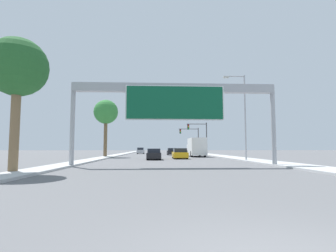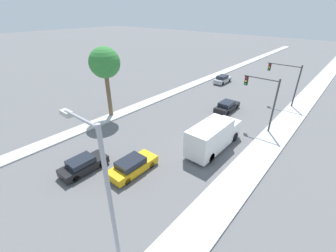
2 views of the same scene
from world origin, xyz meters
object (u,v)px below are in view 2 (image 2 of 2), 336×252
(car_mid_center, at_px, (223,79))
(truck_box_primary, at_px, (213,136))
(car_near_center, at_px, (83,165))
(traffic_light_mid_block, at_px, (287,78))
(traffic_light_near_intersection, at_px, (265,95))
(palm_tree_background, at_px, (105,64))
(street_lamp_right, at_px, (108,209))
(car_mid_left, at_px, (133,166))
(car_near_left, at_px, (227,106))

(car_mid_center, bearing_deg, truck_box_primary, -64.18)
(car_near_center, bearing_deg, traffic_light_mid_block, 72.76)
(car_mid_center, height_order, traffic_light_near_intersection, traffic_light_near_intersection)
(truck_box_primary, bearing_deg, car_near_center, -123.23)
(palm_tree_background, bearing_deg, car_near_center, -48.83)
(palm_tree_background, bearing_deg, street_lamp_right, -35.68)
(traffic_light_near_intersection, bearing_deg, car_mid_left, -109.70)
(car_near_center, bearing_deg, street_lamp_right, -21.37)
(car_near_left, distance_m, truck_box_primary, 10.61)
(traffic_light_mid_block, bearing_deg, car_mid_center, 161.04)
(car_mid_center, height_order, street_lamp_right, street_lamp_right)
(car_near_center, height_order, palm_tree_background, palm_tree_background)
(car_mid_center, relative_size, traffic_light_mid_block, 0.71)
(palm_tree_background, height_order, street_lamp_right, street_lamp_right)
(traffic_light_near_intersection, bearing_deg, palm_tree_background, -150.89)
(truck_box_primary, relative_size, street_lamp_right, 0.78)
(street_lamp_right, bearing_deg, car_near_left, 104.97)
(car_near_center, height_order, traffic_light_near_intersection, traffic_light_near_intersection)
(car_mid_left, xyz_separation_m, traffic_light_near_intersection, (5.52, 15.42, 3.64))
(car_near_left, xyz_separation_m, traffic_light_mid_block, (5.24, 7.52, 3.53))
(car_near_left, height_order, car_near_center, car_near_left)
(truck_box_primary, bearing_deg, street_lamp_right, -78.12)
(traffic_light_mid_block, bearing_deg, palm_tree_background, -130.45)
(car_mid_center, height_order, car_near_center, car_mid_center)
(traffic_light_mid_block, height_order, palm_tree_background, palm_tree_background)
(traffic_light_mid_block, bearing_deg, street_lamp_right, -87.62)
(palm_tree_background, relative_size, street_lamp_right, 0.93)
(truck_box_primary, xyz_separation_m, palm_tree_background, (-14.74, -1.83, 5.51))
(traffic_light_near_intersection, bearing_deg, truck_box_primary, -105.09)
(palm_tree_background, bearing_deg, car_mid_left, -28.45)
(car_mid_center, height_order, palm_tree_background, palm_tree_background)
(car_mid_left, distance_m, truck_box_primary, 8.71)
(palm_tree_background, bearing_deg, car_mid_center, 79.79)
(car_mid_center, relative_size, street_lamp_right, 0.45)
(car_mid_center, distance_m, street_lamp_right, 39.10)
(traffic_light_near_intersection, distance_m, traffic_light_mid_block, 10.00)
(palm_tree_background, bearing_deg, car_near_left, 46.43)
(truck_box_primary, bearing_deg, car_mid_center, 115.82)
(truck_box_primary, bearing_deg, palm_tree_background, -172.90)
(palm_tree_background, bearing_deg, traffic_light_mid_block, 49.55)
(truck_box_primary, height_order, traffic_light_near_intersection, traffic_light_near_intersection)
(car_near_center, distance_m, traffic_light_near_intersection, 20.62)
(truck_box_primary, distance_m, street_lamp_right, 15.51)
(car_near_left, height_order, traffic_light_near_intersection, traffic_light_near_intersection)
(car_near_center, xyz_separation_m, traffic_light_mid_block, (8.74, 28.18, 3.54))
(car_near_left, distance_m, car_mid_left, 17.90)
(traffic_light_near_intersection, relative_size, traffic_light_mid_block, 1.04)
(street_lamp_right, bearing_deg, truck_box_primary, 101.88)
(palm_tree_background, xyz_separation_m, street_lamp_right, (17.82, -12.79, -1.38))
(car_mid_left, height_order, truck_box_primary, truck_box_primary)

